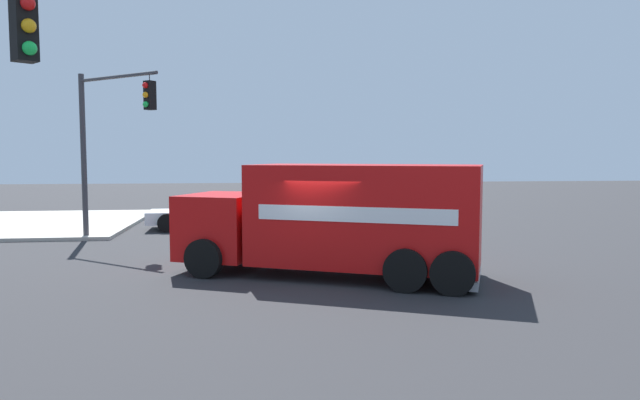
% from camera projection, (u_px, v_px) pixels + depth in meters
% --- Properties ---
extents(ground_plane, '(100.00, 100.00, 0.00)m').
position_uv_depth(ground_plane, '(333.00, 278.00, 14.47)').
color(ground_plane, '#2B2B2D').
extents(sidewalk_corner_far, '(10.42, 10.42, 0.14)m').
position_uv_depth(sidewalk_corner_far, '(17.00, 224.00, 25.30)').
color(sidewalk_corner_far, '#B2ADA0').
rests_on(sidewalk_corner_far, ground).
extents(delivery_truck, '(5.45, 8.04, 2.87)m').
position_uv_depth(delivery_truck, '(338.00, 218.00, 14.58)').
color(delivery_truck, red).
rests_on(delivery_truck, ground).
extents(traffic_light_secondary, '(2.66, 3.22, 5.91)m').
position_uv_depth(traffic_light_secondary, '(105.00, 129.00, 20.17)').
color(traffic_light_secondary, '#38383D').
rests_on(traffic_light_secondary, sidewalk_corner_far).
extents(pickup_white, '(2.34, 5.24, 1.38)m').
position_uv_depth(pickup_white, '(210.00, 211.00, 24.11)').
color(pickup_white, white).
rests_on(pickup_white, ground).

